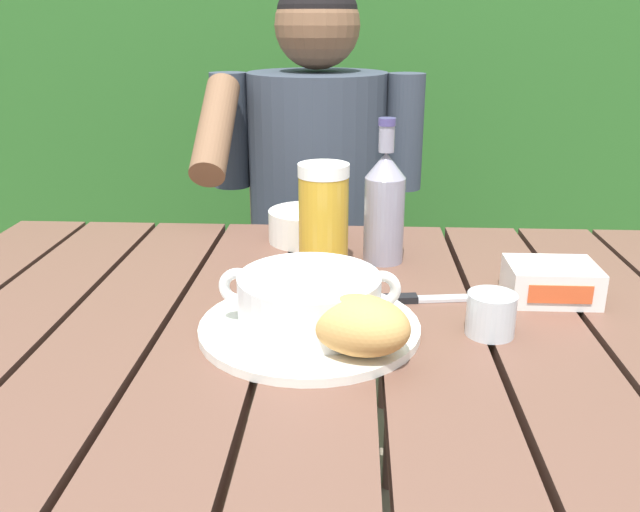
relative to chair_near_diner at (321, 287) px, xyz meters
name	(u,v)px	position (x,y,z in m)	size (l,w,h in m)	color
dining_table	(323,387)	(0.05, -0.89, 0.21)	(1.28, 0.91, 0.77)	brown
hedge_backdrop	(339,23)	(0.02, 0.82, 0.68)	(2.97, 0.88, 2.52)	#2C6425
chair_near_diner	(321,287)	(0.00, 0.00, 0.00)	(0.42, 0.42, 0.92)	brown
person_eating	(315,209)	(0.00, -0.20, 0.28)	(0.48, 0.47, 1.25)	#363F4C
serving_plate	(310,327)	(0.03, -0.91, 0.32)	(0.29, 0.29, 0.01)	white
soup_bowl	(309,299)	(0.03, -0.91, 0.36)	(0.23, 0.18, 0.07)	white
bread_roll	(360,325)	(0.10, -0.99, 0.36)	(0.15, 0.13, 0.07)	tan
beer_glass	(323,217)	(0.04, -0.67, 0.40)	(0.08, 0.08, 0.17)	gold
beer_bottle	(384,205)	(0.14, -0.64, 0.41)	(0.07, 0.07, 0.24)	gray
water_glass_small	(491,314)	(0.27, -0.91, 0.34)	(0.06, 0.06, 0.06)	silver
butter_tub	(551,282)	(0.38, -0.79, 0.34)	(0.13, 0.10, 0.05)	white
table_knife	(415,299)	(0.18, -0.81, 0.31)	(0.16, 0.04, 0.01)	silver
diner_bowl	(306,226)	(0.00, -0.53, 0.34)	(0.14, 0.14, 0.06)	white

